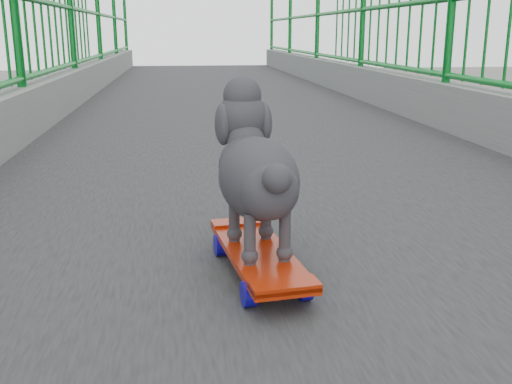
{
  "coord_description": "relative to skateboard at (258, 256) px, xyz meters",
  "views": [
    {
      "loc": [
        -0.41,
        0.03,
        7.64
      ],
      "look_at": [
        -0.22,
        1.57,
        7.22
      ],
      "focal_mm": 42.0,
      "sensor_mm": 36.0,
      "label": 1
    }
  ],
  "objects": [
    {
      "name": "poodle",
      "position": [
        -0.0,
        0.03,
        0.24
      ],
      "size": [
        0.24,
        0.49,
        0.4
      ],
      "rotation": [
        0.0,
        0.0,
        0.13
      ],
      "color": "#333036",
      "rests_on": "skateboard"
    },
    {
      "name": "skateboard",
      "position": [
        0.0,
        0.0,
        0.0
      ],
      "size": [
        0.23,
        0.56,
        0.07
      ],
      "rotation": [
        0.0,
        0.0,
        0.13
      ],
      "color": "red",
      "rests_on": "footbridge"
    }
  ]
}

